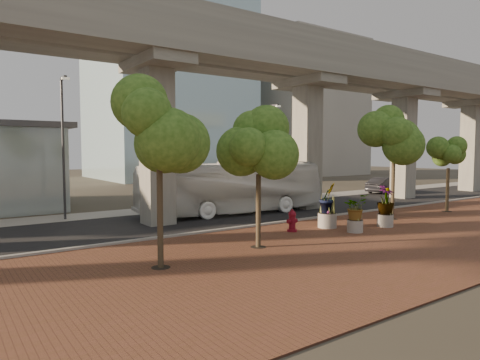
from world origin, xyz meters
TOP-DOWN VIEW (x-y plane):
  - ground at (0.00, 0.00)m, footprint 160.00×160.00m
  - brick_plaza at (0.00, -8.00)m, footprint 70.00×13.00m
  - asphalt_road at (0.00, 2.00)m, footprint 90.00×8.00m
  - curb_strip at (0.00, -2.00)m, footprint 70.00×0.25m
  - far_sidewalk at (0.00, 7.50)m, footprint 90.00×3.00m
  - transit_viaduct at (0.00, 2.00)m, footprint 72.00×5.60m
  - midrise_block at (38.00, 36.00)m, footprint 18.00×16.00m
  - transit_bus at (-0.14, 2.86)m, footprint 13.29×4.35m
  - parked_car at (20.33, 5.66)m, footprint 4.98×2.40m
  - fire_hydrant at (-1.25, -4.40)m, footprint 0.59×0.53m
  - planter_front at (1.33, -6.44)m, footprint 1.83×1.83m
  - planter_right at (4.04, -6.32)m, footprint 2.17×2.17m
  - planter_left at (1.14, -4.65)m, footprint 2.29×2.29m
  - street_tree_far_west at (-9.90, -6.82)m, footprint 3.73×3.73m
  - street_tree_near_west at (-4.94, -6.25)m, footprint 3.79×3.79m
  - street_tree_near_east at (6.63, -4.96)m, footprint 3.81×3.81m
  - street_tree_far_east at (12.67, -5.13)m, footprint 3.00×3.00m
  - streetlamp_west at (-10.08, 6.73)m, footprint 0.43×1.27m
  - streetlamp_east at (6.63, 7.01)m, footprint 0.40×1.18m

SIDE VIEW (x-z plane):
  - ground at x=0.00m, z-range 0.00..0.00m
  - asphalt_road at x=0.00m, z-range 0.00..0.04m
  - brick_plaza at x=0.00m, z-range 0.00..0.06m
  - far_sidewalk at x=0.00m, z-range 0.00..0.06m
  - curb_strip at x=0.00m, z-range 0.00..0.16m
  - fire_hydrant at x=-1.25m, z-range 0.04..1.22m
  - parked_car at x=20.33m, z-range 0.00..1.57m
  - planter_front at x=1.33m, z-range 0.28..2.29m
  - planter_right at x=4.04m, z-range 0.30..2.62m
  - planter_left at x=1.14m, z-range 0.33..2.85m
  - transit_bus at x=-0.14m, z-range 0.00..3.64m
  - street_tree_far_east at x=12.67m, z-range 1.32..6.62m
  - street_tree_near_west at x=-4.94m, z-range 1.36..7.45m
  - streetlamp_east at x=6.63m, z-range 0.68..8.79m
  - streetlamp_west at x=-10.08m, z-range 0.73..9.47m
  - street_tree_far_west at x=-9.90m, z-range 1.75..8.57m
  - street_tree_near_east at x=6.63m, z-range 1.80..8.79m
  - transit_viaduct at x=0.00m, z-range 1.09..13.49m
  - midrise_block at x=38.00m, z-range 0.00..24.00m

